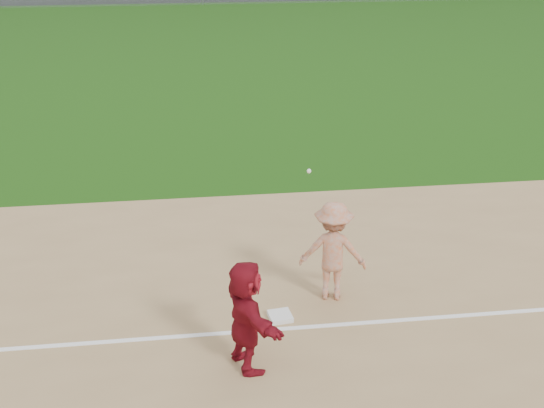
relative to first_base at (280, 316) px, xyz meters
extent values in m
plane|color=#1B480D|center=(0.11, 0.47, -0.06)|extent=(160.00, 160.00, 0.00)
cube|color=white|center=(0.11, -0.33, -0.04)|extent=(60.00, 0.10, 0.01)
cube|color=white|center=(0.00, 0.00, 0.00)|extent=(0.42, 0.42, 0.09)
imported|color=maroon|center=(-0.69, -1.22, 0.85)|extent=(1.00, 1.75, 1.80)
imported|color=#A6A6A8|center=(1.02, 0.60, 0.88)|extent=(1.33, 0.96, 1.84)
sphere|color=white|center=(0.55, 0.57, 2.42)|extent=(0.08, 0.08, 0.08)
camera|label=1|loc=(-1.41, -9.81, 6.47)|focal=45.00mm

